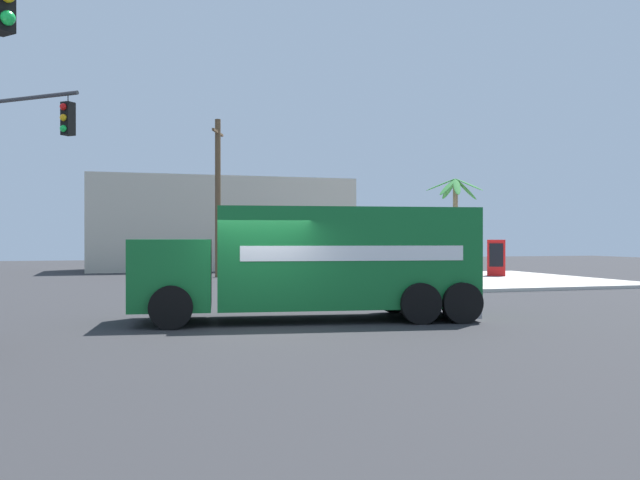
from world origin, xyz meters
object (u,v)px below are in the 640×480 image
object	(u,v)px
delivery_truck	(318,261)
vending_machine_red	(496,258)
palm_tree_far	(455,207)
utility_pole	(218,196)

from	to	relation	value
delivery_truck	vending_machine_red	distance (m)	19.38
palm_tree_far	utility_pole	bearing A→B (deg)	163.70
delivery_truck	utility_pole	world-z (taller)	utility_pole
vending_machine_red	palm_tree_far	distance (m)	3.48
delivery_truck	palm_tree_far	size ratio (longest dim) A/B	1.70
vending_machine_red	palm_tree_far	bearing A→B (deg)	127.89
vending_machine_red	utility_pole	size ratio (longest dim) A/B	0.22
delivery_truck	vending_machine_red	size ratio (longest dim) A/B	4.73
vending_machine_red	palm_tree_far	size ratio (longest dim) A/B	0.36
palm_tree_far	utility_pole	distance (m)	12.63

